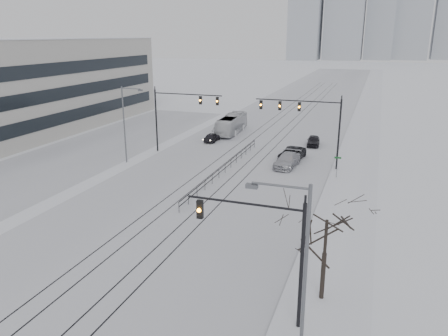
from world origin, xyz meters
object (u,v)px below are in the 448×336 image
sedan_nb_front (292,154)px  sedan_nb_far (313,141)px  traffic_mast_near (270,245)px  sedan_nb_right (287,160)px  box_truck (232,124)px  sedan_sb_outer (223,130)px  sedan_sb_inner (212,137)px  bare_tree (326,229)px

sedan_nb_front → sedan_nb_far: sedan_nb_front is taller
traffic_mast_near → sedan_nb_right: traffic_mast_near is taller
sedan_nb_front → box_truck: bearing=138.4°
sedan_sb_outer → sedan_nb_right: size_ratio=0.90×
sedan_nb_far → sedan_sb_outer: bearing=165.9°
traffic_mast_near → sedan_nb_far: size_ratio=1.73×
sedan_nb_front → sedan_nb_far: (1.42, 7.99, -0.07)m
sedan_sb_outer → sedan_nb_far: bearing=172.6°
sedan_sb_inner → sedan_nb_far: bearing=-170.0°
traffic_mast_near → sedan_sb_outer: size_ratio=1.46×
sedan_nb_front → box_truck: box_truck is taller
sedan_sb_outer → box_truck: box_truck is taller
bare_tree → sedan_sb_inner: (-19.81, 34.27, -3.86)m
sedan_nb_far → traffic_mast_near: bearing=-90.2°
sedan_nb_far → bare_tree: bearing=-86.1°
sedan_sb_outer → sedan_nb_far: 14.16m
sedan_nb_front → sedan_nb_far: size_ratio=1.35×
bare_tree → sedan_nb_right: bearing=105.7°
sedan_sb_inner → sedan_nb_right: bearing=145.8°
traffic_mast_near → box_truck: (-16.54, 43.55, -3.15)m
traffic_mast_near → sedan_nb_right: 29.21m
bare_tree → sedan_nb_front: bare_tree is taller
sedan_sb_inner → sedan_nb_far: sedan_nb_far is taller
bare_tree → box_truck: bare_tree is taller
sedan_sb_outer → sedan_nb_right: 18.30m
sedan_sb_inner → traffic_mast_near: bearing=115.5°
bare_tree → sedan_sb_outer: 43.75m
sedan_nb_front → sedan_sb_outer: bearing=144.9°
sedan_nb_front → sedan_nb_right: (0.06, -3.06, 0.02)m
sedan_nb_front → box_truck: (-11.69, 11.92, 0.65)m
sedan_nb_front → sedan_nb_far: 8.11m
bare_tree → sedan_nb_right: bare_tree is taller
box_truck → sedan_nb_front: bearing=132.0°
bare_tree → box_truck: bearing=115.1°
bare_tree → sedan_nb_front: bearing=104.2°
traffic_mast_near → bare_tree: (2.41, 3.00, -0.07)m
sedan_sb_outer → box_truck: (0.87, 1.72, 0.62)m
sedan_nb_right → sedan_nb_far: bearing=88.5°
sedan_nb_front → sedan_nb_right: 3.06m
sedan_sb_inner → bare_tree: bearing=120.5°
bare_tree → sedan_sb_outer: (-19.82, 38.82, -3.70)m
traffic_mast_near → sedan_sb_inner: size_ratio=1.89×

